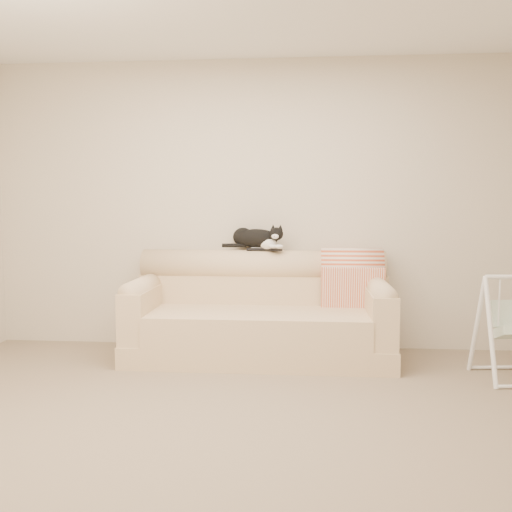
% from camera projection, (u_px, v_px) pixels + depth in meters
% --- Properties ---
extents(ground_plane, '(5.00, 5.00, 0.00)m').
position_uv_depth(ground_plane, '(239.00, 429.00, 3.30)').
color(ground_plane, '#796654').
rests_on(ground_plane, ground).
extents(room_shell, '(5.04, 4.04, 2.60)m').
position_uv_depth(room_shell, '(239.00, 163.00, 3.17)').
color(room_shell, '#C0B49E').
rests_on(room_shell, ground).
extents(sofa, '(2.20, 0.93, 0.90)m').
position_uv_depth(sofa, '(260.00, 316.00, 4.87)').
color(sofa, '#C7A68B').
rests_on(sofa, ground).
extents(remote_a, '(0.18, 0.05, 0.03)m').
position_uv_depth(remote_a, '(257.00, 249.00, 5.06)').
color(remote_a, black).
rests_on(remote_a, sofa).
extents(remote_b, '(0.16, 0.14, 0.02)m').
position_uv_depth(remote_b, '(273.00, 250.00, 5.01)').
color(remote_b, black).
rests_on(remote_b, sofa).
extents(tuxedo_cat, '(0.57, 0.33, 0.22)m').
position_uv_depth(tuxedo_cat, '(257.00, 238.00, 5.08)').
color(tuxedo_cat, black).
rests_on(tuxedo_cat, sofa).
extents(throw_blanket, '(0.54, 0.38, 0.58)m').
position_uv_depth(throw_blanket, '(352.00, 271.00, 5.00)').
color(throw_blanket, '#CD4920').
rests_on(throw_blanket, sofa).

